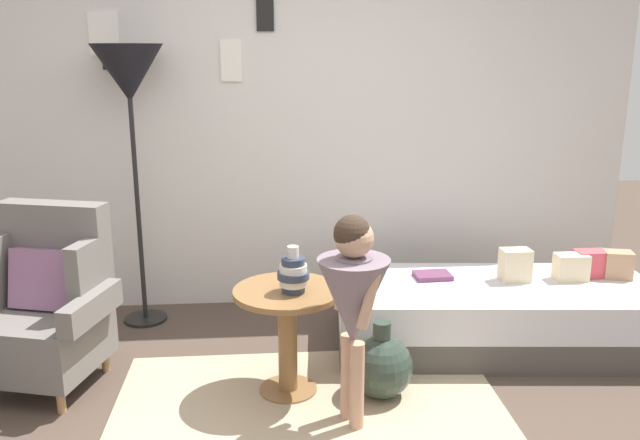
# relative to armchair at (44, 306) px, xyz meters

# --- Properties ---
(gallery_wall) EXTENTS (4.80, 0.12, 2.60)m
(gallery_wall) POSITION_rel_armchair_xyz_m (1.34, 1.12, 0.86)
(gallery_wall) COLOR silver
(gallery_wall) RESTS_ON ground
(rug) EXTENTS (1.98, 1.18, 0.01)m
(rug) POSITION_rel_armchair_xyz_m (1.40, -0.38, -0.43)
(rug) COLOR tan
(rug) RESTS_ON ground
(armchair) EXTENTS (0.86, 0.73, 0.97)m
(armchair) POSITION_rel_armchair_xyz_m (0.00, 0.00, 0.00)
(armchair) COLOR tan
(armchair) RESTS_ON ground
(daybed) EXTENTS (1.96, 0.96, 0.40)m
(daybed) POSITION_rel_armchair_xyz_m (2.57, 0.23, -0.24)
(daybed) COLOR #4C4742
(daybed) RESTS_ON ground
(pillow_head) EXTENTS (0.19, 0.16, 0.17)m
(pillow_head) POSITION_rel_armchair_xyz_m (3.35, 0.28, 0.05)
(pillow_head) COLOR tan
(pillow_head) RESTS_ON daybed
(pillow_mid) EXTENTS (0.20, 0.13, 0.17)m
(pillow_mid) POSITION_rel_armchair_xyz_m (3.20, 0.31, 0.04)
(pillow_mid) COLOR #D64C56
(pillow_mid) RESTS_ON daybed
(pillow_back) EXTENTS (0.19, 0.12, 0.16)m
(pillow_back) POSITION_rel_armchair_xyz_m (3.05, 0.27, 0.04)
(pillow_back) COLOR beige
(pillow_back) RESTS_ON daybed
(pillow_extra) EXTENTS (0.18, 0.12, 0.20)m
(pillow_extra) POSITION_rel_armchair_xyz_m (2.70, 0.28, 0.06)
(pillow_extra) COLOR beige
(pillow_extra) RESTS_ON daybed
(side_table) EXTENTS (0.56, 0.56, 0.58)m
(side_table) POSITION_rel_armchair_xyz_m (1.30, -0.23, -0.03)
(side_table) COLOR olive
(side_table) RESTS_ON ground
(vase_striped) EXTENTS (0.16, 0.16, 0.24)m
(vase_striped) POSITION_rel_armchair_xyz_m (1.33, -0.28, 0.24)
(vase_striped) COLOR #2D384C
(vase_striped) RESTS_ON side_table
(floor_lamp) EXTENTS (0.44, 0.44, 1.80)m
(floor_lamp) POSITION_rel_armchair_xyz_m (0.37, 0.80, 1.14)
(floor_lamp) COLOR black
(floor_lamp) RESTS_ON ground
(person_child) EXTENTS (0.34, 0.34, 1.05)m
(person_child) POSITION_rel_armchair_xyz_m (1.59, -0.57, 0.23)
(person_child) COLOR tan
(person_child) RESTS_ON ground
(book_on_daybed) EXTENTS (0.23, 0.17, 0.03)m
(book_on_daybed) POSITION_rel_armchair_xyz_m (2.21, 0.37, -0.02)
(book_on_daybed) COLOR #6A3657
(book_on_daybed) RESTS_ON daybed
(demijohn_near) EXTENTS (0.33, 0.33, 0.42)m
(demijohn_near) POSITION_rel_armchair_xyz_m (1.78, -0.32, -0.27)
(demijohn_near) COLOR #2D3D33
(demijohn_near) RESTS_ON ground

